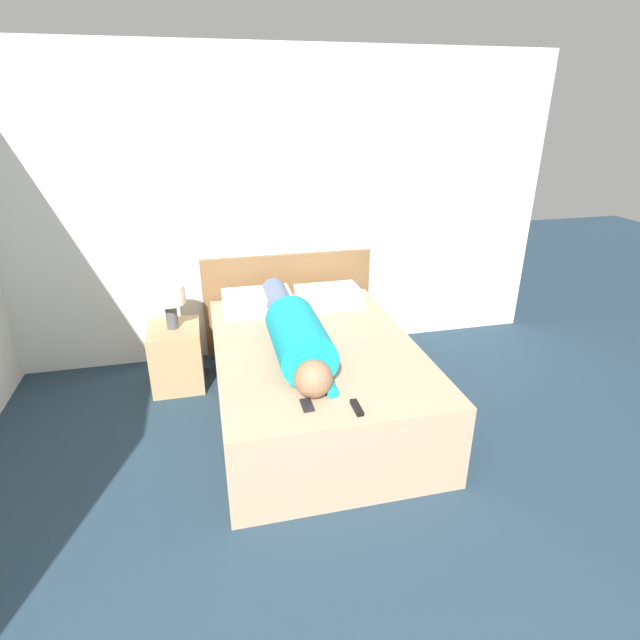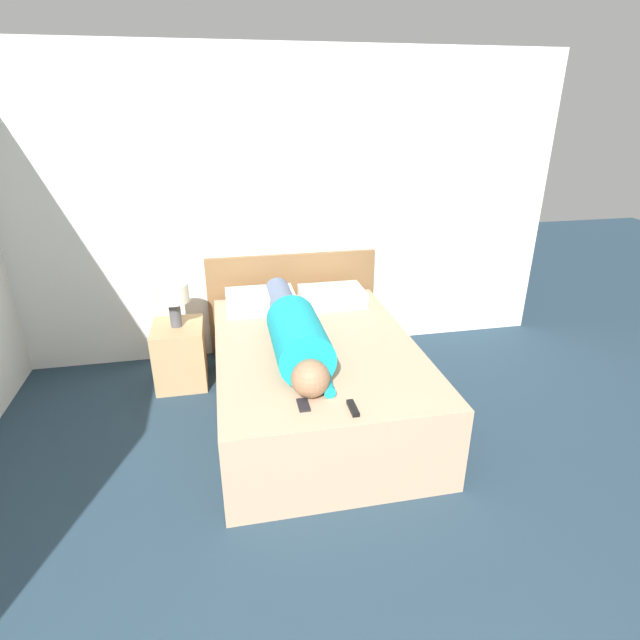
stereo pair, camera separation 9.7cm
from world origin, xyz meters
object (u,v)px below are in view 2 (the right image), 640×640
person_lying (295,332)px  pillow_second (332,296)px  pillow_near_headboard (260,301)px  cell_phone (303,405)px  tv_remote (353,408)px  bed (316,379)px  nightstand (180,354)px  table_lamp (173,296)px

person_lying → pillow_second: 0.95m
pillow_near_headboard → cell_phone: pillow_near_headboard is taller
pillow_second → tv_remote: 1.63m
bed → cell_phone: cell_phone is taller
bed → nightstand: (-1.01, 0.67, -0.03)m
pillow_second → cell_phone: (-0.51, -1.52, -0.06)m
tv_remote → cell_phone: (-0.27, 0.10, -0.01)m
nightstand → pillow_near_headboard: pillow_near_headboard is taller
bed → cell_phone: size_ratio=15.69×
nightstand → cell_phone: bearing=-61.4°
table_lamp → person_lying: (0.85, -0.77, -0.04)m
table_lamp → pillow_near_headboard: size_ratio=0.64×
pillow_near_headboard → cell_phone: bearing=-86.2°
tv_remote → cell_phone: tv_remote is taller
bed → nightstand: bed is taller
pillow_second → cell_phone: bearing=-108.6°
cell_phone → pillow_near_headboard: bearing=93.8°
cell_phone → nightstand: bearing=118.6°
nightstand → tv_remote: tv_remote is taller
pillow_second → tv_remote: (-0.25, -1.61, -0.05)m
bed → tv_remote: (0.04, -0.87, 0.30)m
pillow_near_headboard → tv_remote: size_ratio=3.76×
bed → pillow_second: size_ratio=3.81×
table_lamp → cell_phone: bearing=-61.4°
nightstand → table_lamp: (-0.00, 0.00, 0.51)m
pillow_second → person_lying: bearing=-118.2°
nightstand → pillow_near_headboard: size_ratio=0.91×
pillow_second → cell_phone: 1.60m
table_lamp → pillow_second: bearing=3.1°
pillow_near_headboard → cell_phone: (0.10, -1.52, -0.07)m
pillow_near_headboard → pillow_second: pillow_near_headboard is taller
table_lamp → pillow_near_headboard: bearing=5.8°
tv_remote → cell_phone: size_ratio=1.15×
nightstand → pillow_near_headboard: (0.69, 0.07, 0.39)m
table_lamp → cell_phone: table_lamp is taller
table_lamp → cell_phone: (0.79, -1.45, -0.19)m
person_lying → cell_phone: person_lying is taller
person_lying → cell_phone: 0.70m
pillow_near_headboard → nightstand: bearing=-174.2°
nightstand → table_lamp: bearing=180.0°
tv_remote → nightstand: bearing=124.3°
table_lamp → person_lying: person_lying is taller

